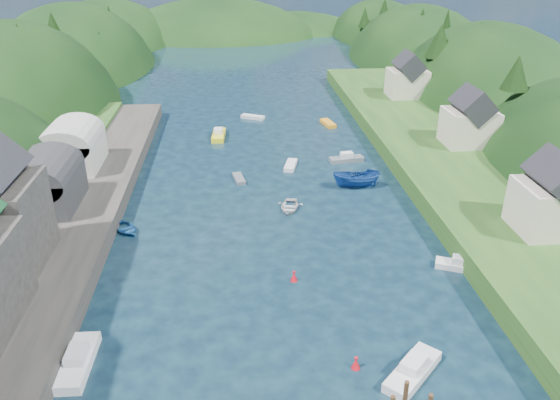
{
  "coord_description": "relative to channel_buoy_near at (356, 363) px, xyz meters",
  "views": [
    {
      "loc": [
        -4.48,
        -24.65,
        29.23
      ],
      "look_at": [
        0.0,
        28.0,
        4.0
      ],
      "focal_mm": 35.0,
      "sensor_mm": 36.0,
      "label": 1
    }
  ],
  "objects": [
    {
      "name": "ground",
      "position": [
        -3.9,
        43.54,
        -0.48
      ],
      "size": [
        600.0,
        600.0,
        0.0
      ],
      "primitive_type": "plane",
      "color": "black",
      "rests_on": "ground"
    },
    {
      "name": "hillside_left",
      "position": [
        -48.9,
        68.54,
        -8.51
      ],
      "size": [
        44.0,
        245.56,
        52.0
      ],
      "color": "black",
      "rests_on": "ground"
    },
    {
      "name": "hillside_right",
      "position": [
        41.1,
        68.54,
        -7.89
      ],
      "size": [
        36.0,
        245.56,
        48.0
      ],
      "color": "black",
      "rests_on": "ground"
    },
    {
      "name": "far_hills",
      "position": [
        -2.69,
        167.54,
        -11.28
      ],
      "size": [
        103.0,
        68.0,
        44.0
      ],
      "color": "black",
      "rests_on": "ground"
    },
    {
      "name": "hill_trees",
      "position": [
        -4.08,
        58.93,
        10.62
      ],
      "size": [
        91.23,
        152.97,
        12.44
      ],
      "color": "black",
      "rests_on": "ground"
    },
    {
      "name": "quay_left",
      "position": [
        -27.9,
        13.54,
        0.52
      ],
      "size": [
        12.0,
        110.0,
        2.0
      ],
      "primitive_type": "cube",
      "color": "#2D2B28",
      "rests_on": "ground"
    },
    {
      "name": "boat_sheds",
      "position": [
        -29.9,
        32.54,
        4.79
      ],
      "size": [
        7.0,
        21.0,
        7.5
      ],
      "color": "#2D2D30",
      "rests_on": "quay_left"
    },
    {
      "name": "terrace_right",
      "position": [
        21.1,
        33.54,
        0.72
      ],
      "size": [
        16.0,
        120.0,
        2.4
      ],
      "primitive_type": "cube",
      "color": "#234719",
      "rests_on": "ground"
    },
    {
      "name": "right_bank_cottages",
      "position": [
        24.1,
        41.87,
        5.36
      ],
      "size": [
        9.0,
        59.24,
        8.41
      ],
      "color": "beige",
      "rests_on": "terrace_right"
    },
    {
      "name": "channel_buoy_near",
      "position": [
        0.0,
        0.0,
        0.0
      ],
      "size": [
        0.7,
        0.7,
        1.1
      ],
      "color": "#B30E17",
      "rests_on": "ground"
    },
    {
      "name": "channel_buoy_far",
      "position": [
        -3.38,
        12.04,
        0.0
      ],
      "size": [
        0.7,
        0.7,
        1.1
      ],
      "color": "#B30E17",
      "rests_on": "ground"
    },
    {
      "name": "moored_boats",
      "position": [
        -4.92,
        16.3,
        0.17
      ],
      "size": [
        38.87,
        89.34,
        2.44
      ],
      "color": "silver",
      "rests_on": "ground"
    }
  ]
}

